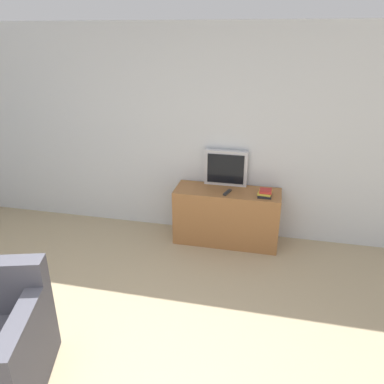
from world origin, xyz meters
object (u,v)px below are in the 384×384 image
(tv_stand, at_px, (227,216))
(remote_on_stand, at_px, (227,192))
(television, at_px, (226,168))
(book_stack, at_px, (265,193))

(tv_stand, relative_size, remote_on_stand, 7.46)
(tv_stand, height_order, remote_on_stand, remote_on_stand)
(tv_stand, distance_m, television, 0.60)
(television, distance_m, remote_on_stand, 0.35)
(book_stack, xyz_separation_m, remote_on_stand, (-0.44, -0.02, -0.02))
(remote_on_stand, bearing_deg, tv_stand, 94.30)
(book_stack, height_order, remote_on_stand, book_stack)
(book_stack, distance_m, remote_on_stand, 0.44)
(remote_on_stand, bearing_deg, book_stack, 2.93)
(television, relative_size, book_stack, 2.59)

